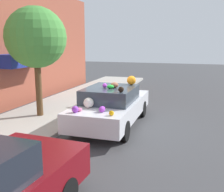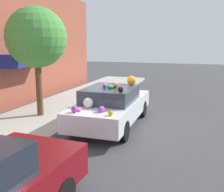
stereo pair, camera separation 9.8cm
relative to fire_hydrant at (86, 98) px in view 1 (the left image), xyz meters
name	(u,v)px [view 1 (the left image)]	position (x,y,z in m)	size (l,w,h in m)	color
ground_plane	(108,124)	(-1.84, -1.64, -0.49)	(60.00, 60.00, 0.00)	#424244
sidewalk_curb	(43,116)	(-1.84, 1.06, -0.42)	(24.00, 3.20, 0.15)	#B2ADA3
street_tree	(36,38)	(-1.97, 1.11, 2.60)	(2.26, 2.26, 4.09)	brown
fire_hydrant	(86,98)	(0.00, 0.00, 0.00)	(0.20, 0.20, 0.70)	red
art_car	(112,105)	(-1.89, -1.80, 0.25)	(4.56, 1.91, 1.73)	silver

